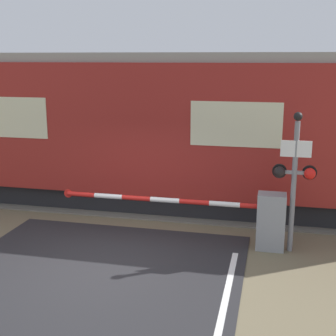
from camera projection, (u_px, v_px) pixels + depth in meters
name	position (u px, v px, depth m)	size (l,w,h in m)	color
ground_plane	(105.00, 262.00, 9.56)	(80.00, 80.00, 0.00)	#6B6047
track_bed	(156.00, 201.00, 13.54)	(36.00, 3.20, 0.13)	#666056
train	(37.00, 124.00, 13.84)	(21.72, 2.91, 4.20)	black
crossing_barrier	(254.00, 218.00, 10.16)	(5.11, 0.44, 1.25)	gray
signal_post	(294.00, 174.00, 9.73)	(0.91, 0.26, 3.01)	gray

